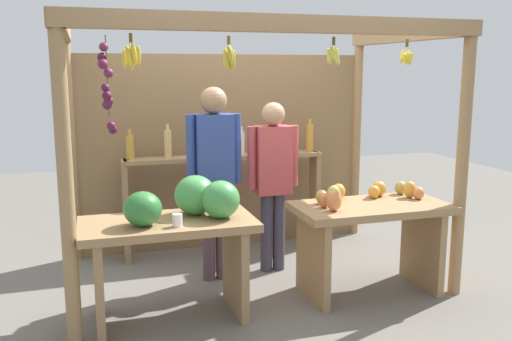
{
  "coord_description": "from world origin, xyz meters",
  "views": [
    {
      "loc": [
        -1.37,
        -4.6,
        1.84
      ],
      "look_at": [
        0.0,
        -0.18,
        0.99
      ],
      "focal_mm": 38.9,
      "sensor_mm": 36.0,
      "label": 1
    }
  ],
  "objects": [
    {
      "name": "ground_plane",
      "position": [
        0.0,
        0.0,
        0.0
      ],
      "size": [
        12.0,
        12.0,
        0.0
      ],
      "primitive_type": "plane",
      "color": "slate",
      "rests_on": "ground"
    },
    {
      "name": "market_stall",
      "position": [
        -0.01,
        0.4,
        1.3
      ],
      "size": [
        3.13,
        1.93,
        2.21
      ],
      "color": "#99754C",
      "rests_on": "ground"
    },
    {
      "name": "fruit_counter_left",
      "position": [
        -0.76,
        -0.68,
        0.69
      ],
      "size": [
        1.27,
        0.64,
        1.06
      ],
      "color": "#99754C",
      "rests_on": "ground"
    },
    {
      "name": "fruit_counter_right",
      "position": [
        0.82,
        -0.67,
        0.58
      ],
      "size": [
        1.27,
        0.64,
        0.93
      ],
      "color": "#99754C",
      "rests_on": "ground"
    },
    {
      "name": "bottle_shelf_unit",
      "position": [
        -0.05,
        0.68,
        0.8
      ],
      "size": [
        2.01,
        0.22,
        1.36
      ],
      "color": "#99754C",
      "rests_on": "ground"
    },
    {
      "name": "vendor_man",
      "position": [
        -0.32,
        -0.01,
        1.03
      ],
      "size": [
        0.48,
        0.23,
        1.7
      ],
      "rotation": [
        0.0,
        0.0,
        0.2
      ],
      "color": "#59404A",
      "rests_on": "ground"
    },
    {
      "name": "vendor_woman",
      "position": [
        0.23,
        0.06,
        0.93
      ],
      "size": [
        0.48,
        0.21,
        1.55
      ],
      "rotation": [
        0.0,
        0.0,
        -0.17
      ],
      "color": "#3C3749",
      "rests_on": "ground"
    }
  ]
}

